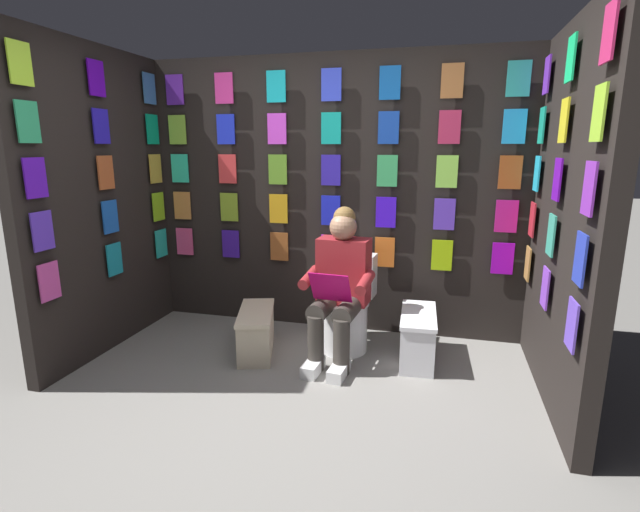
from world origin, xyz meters
The scene contains 8 objects.
ground_plane centered at (0.00, 0.00, 0.00)m, with size 30.00×30.00×0.00m, color gray.
display_wall_back centered at (0.00, -1.74, 1.21)m, with size 3.41×0.14×2.41m.
display_wall_left centered at (-1.71, -0.84, 1.21)m, with size 0.14×1.69×2.41m.
display_wall_right centered at (1.71, -0.84, 1.21)m, with size 0.14×1.69×2.41m.
toilet centered at (-0.23, -1.28, 0.33)m, with size 0.42×0.57×0.77m.
person_reading centered at (-0.21, -1.05, 0.60)m, with size 0.55×0.71×1.19m.
comic_longbox_near centered at (-0.82, -1.16, 0.19)m, with size 0.29×0.66×0.38m.
comic_longbox_far centered at (0.46, -0.98, 0.18)m, with size 0.44×0.69×0.36m.
Camera 1 is at (-0.93, 2.37, 1.64)m, focal length 26.52 mm.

